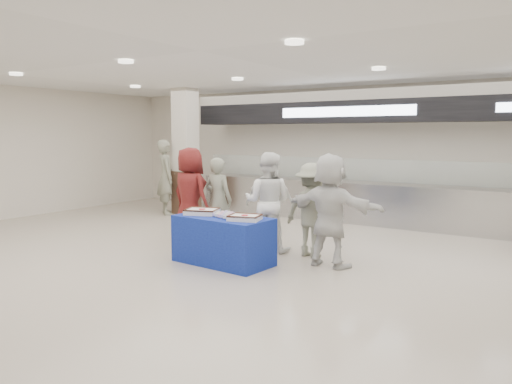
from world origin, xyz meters
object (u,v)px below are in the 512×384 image
Objects in this scene: chef_short at (270,203)px; soldier_bg at (166,177)px; display_table at (223,240)px; soldier_b at (312,210)px; sheet_cake_right at (245,217)px; chef_tall at (268,202)px; cupcake_tray at (225,215)px; sheet_cake_left at (202,211)px; civilian_maroon at (190,195)px; civilian_white at (330,210)px; soldier_a at (218,200)px.

soldier_bg reaches higher than chef_short.
display_table is 0.99× the size of soldier_b.
chef_tall is (-0.33, 1.18, 0.07)m from sheet_cake_right.
display_table is at bearing 67.79° from chef_tall.
cupcake_tray is 0.28× the size of soldier_b.
sheet_cake_left is 1.47m from civilian_maroon.
sheet_cake_left reaches higher than cupcake_tray.
civilian_white is 6.14m from soldier_bg.
chef_tall is at bearing -168.30° from soldier_bg.
civilian_white is at bearing 167.06° from soldier_a.
civilian_maroon reaches higher than sheet_cake_left.
sheet_cake_right reaches higher than cupcake_tray.
display_table is 0.88× the size of civilian_white.
soldier_b is (2.50, 0.20, -0.11)m from civilian_maroon.
soldier_b is (0.83, 0.08, -0.08)m from chef_tall.
civilian_white reaches higher than sheet_cake_right.
sheet_cake_right is 0.30× the size of civilian_maroon.
civilian_white is at bearing 26.75° from cupcake_tray.
chef_tall is at bearing 87.49° from display_table.
soldier_a reaches higher than cupcake_tray.
soldier_a is at bearing 139.21° from sheet_cake_right.
display_table is 1.70m from soldier_a.
soldier_b is at bearing -163.91° from soldier_bg.
sheet_cake_left is 1.14× the size of sheet_cake_right.
sheet_cake_left is 1.83m from soldier_b.
soldier_a is at bearing -1.19° from chef_short.
soldier_b is (0.49, 1.26, -0.01)m from sheet_cake_right.
display_table is 1.40m from chef_short.
civilian_maroon is at bearing 177.82° from soldier_bg.
chef_short is at bearing 92.10° from display_table.
display_table is 1.91m from civilian_maroon.
sheet_cake_right is at bearing -5.19° from sheet_cake_left.
civilian_maroon reaches higher than cupcake_tray.
chef_tall is at bearing 106.25° from chef_short.
sheet_cake_left is 0.38× the size of soldier_a.
civilian_maroon is 2.51m from soldier_b.
sheet_cake_left is 1.24m from chef_tall.
chef_tall is 1.07× the size of chef_short.
soldier_bg is (-4.23, 1.79, 0.14)m from chef_short.
cupcake_tray is 1.84m from civilian_maroon.
soldier_b is at bearing 55.54° from display_table.
sheet_cake_left reaches higher than display_table.
soldier_a is (-1.07, 1.25, 0.43)m from display_table.
display_table is 0.63m from sheet_cake_right.
sheet_cake_right is 0.33× the size of chef_short.
civilian_white is at bearing 39.32° from sheet_cake_right.
soldier_b is at bearing 176.26° from soldier_a.
display_table is at bearing -119.58° from cupcake_tray.
civilian_white is 0.93× the size of soldier_bg.
civilian_white reaches higher than soldier_a.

